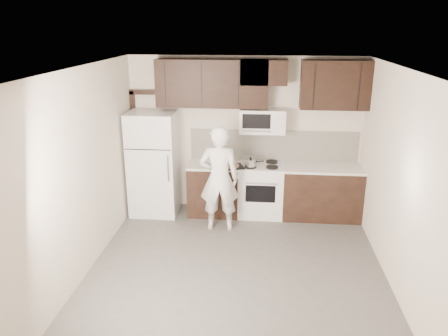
# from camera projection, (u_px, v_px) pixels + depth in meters

# --- Properties ---
(floor) EXTENTS (4.50, 4.50, 0.00)m
(floor) POSITION_uv_depth(u_px,v_px,m) (236.00, 272.00, 5.91)
(floor) COLOR #4D4B49
(floor) RESTS_ON ground
(back_wall) EXTENTS (4.00, 0.00, 4.00)m
(back_wall) POSITION_uv_depth(u_px,v_px,m) (245.00, 135.00, 7.61)
(back_wall) COLOR beige
(back_wall) RESTS_ON ground
(ceiling) EXTENTS (4.50, 4.50, 0.00)m
(ceiling) POSITION_uv_depth(u_px,v_px,m) (238.00, 69.00, 5.06)
(ceiling) COLOR white
(ceiling) RESTS_ON back_wall
(counter_run) EXTENTS (2.95, 0.64, 0.91)m
(counter_run) POSITION_uv_depth(u_px,v_px,m) (278.00, 190.00, 7.55)
(counter_run) COLOR black
(counter_run) RESTS_ON floor
(stove) EXTENTS (0.76, 0.66, 0.94)m
(stove) POSITION_uv_depth(u_px,v_px,m) (261.00, 190.00, 7.57)
(stove) COLOR silver
(stove) RESTS_ON floor
(backsplash) EXTENTS (2.90, 0.02, 0.54)m
(backsplash) POSITION_uv_depth(u_px,v_px,m) (273.00, 145.00, 7.61)
(backsplash) COLOR silver
(backsplash) RESTS_ON counter_run
(upper_cabinets) EXTENTS (3.48, 0.35, 0.78)m
(upper_cabinets) POSITION_uv_depth(u_px,v_px,m) (258.00, 83.00, 7.13)
(upper_cabinets) COLOR black
(upper_cabinets) RESTS_ON back_wall
(microwave) EXTENTS (0.76, 0.42, 0.40)m
(microwave) POSITION_uv_depth(u_px,v_px,m) (263.00, 121.00, 7.30)
(microwave) COLOR silver
(microwave) RESTS_ON upper_cabinets
(refrigerator) EXTENTS (0.80, 0.76, 1.80)m
(refrigerator) POSITION_uv_depth(u_px,v_px,m) (154.00, 163.00, 7.54)
(refrigerator) COLOR silver
(refrigerator) RESTS_ON floor
(door_trim) EXTENTS (0.50, 0.08, 2.12)m
(door_trim) POSITION_uv_depth(u_px,v_px,m) (137.00, 139.00, 7.77)
(door_trim) COLOR black
(door_trim) RESTS_ON floor
(saucepan) EXTENTS (0.32, 0.19, 0.18)m
(saucepan) POSITION_uv_depth(u_px,v_px,m) (251.00, 163.00, 7.28)
(saucepan) COLOR silver
(saucepan) RESTS_ON stove
(baking_tray) EXTENTS (0.48, 0.42, 0.02)m
(baking_tray) POSITION_uv_depth(u_px,v_px,m) (231.00, 167.00, 7.30)
(baking_tray) COLOR black
(baking_tray) RESTS_ON counter_run
(pizza) EXTENTS (0.35, 0.35, 0.02)m
(pizza) POSITION_uv_depth(u_px,v_px,m) (231.00, 166.00, 7.29)
(pizza) COLOR tan
(pizza) RESTS_ON baking_tray
(person) EXTENTS (0.65, 0.45, 1.72)m
(person) POSITION_uv_depth(u_px,v_px,m) (219.00, 179.00, 6.91)
(person) COLOR white
(person) RESTS_ON floor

